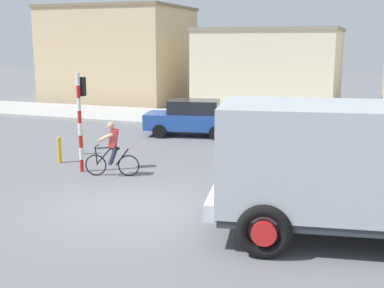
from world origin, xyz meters
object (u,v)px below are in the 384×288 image
Objects in this scene: traffic_light_pole at (80,108)px; pedestrian_near_kerb at (222,124)px; bollard_far at (81,142)px; truck_foreground at (344,164)px; cyclist at (112,149)px; bollard_near at (59,150)px; car_red_near at (191,117)px.

pedestrian_near_kerb is at bearing 61.04° from traffic_light_pole.
pedestrian_near_kerb is at bearing 37.72° from bollard_far.
traffic_light_pole reaches higher than pedestrian_near_kerb.
bollard_far is at bearing 123.36° from traffic_light_pole.
truck_foreground is 3.35× the size of cyclist.
bollard_near is (-9.67, 3.75, -1.22)m from truck_foreground.
pedestrian_near_kerb is at bearing -39.02° from car_red_near.
traffic_light_pole reaches higher than car_red_near.
truck_foreground is at bearing -54.98° from car_red_near.
pedestrian_near_kerb is 1.80× the size of bollard_far.
car_red_near is (-7.09, 10.12, -0.85)m from truck_foreground.
pedestrian_near_kerb is 5.64m from bollard_far.
bollard_far is (0.00, 1.40, 0.00)m from bollard_near.
cyclist is at bearing 158.10° from truck_foreground.
cyclist is at bearing -41.67° from bollard_far.
cyclist is 3.50m from bollard_far.
cyclist is 1.06× the size of pedestrian_near_kerb.
bollard_near is at bearing 153.12° from traffic_light_pole.
traffic_light_pole is 6.46m from pedestrian_near_kerb.
truck_foreground is 8.84m from traffic_light_pole.
cyclist reaches higher than bollard_far.
cyclist is at bearing -9.74° from traffic_light_pole.
truck_foreground reaches higher than bollard_near.
bollard_far is at bearing -142.28° from pedestrian_near_kerb.
truck_foreground is 7.66m from cyclist.
traffic_light_pole reaches higher than bollard_far.
car_red_near is (1.19, 7.07, -1.25)m from traffic_light_pole.
bollard_near is at bearing -90.00° from bollard_far.
truck_foreground is 1.35× the size of car_red_near.
pedestrian_near_kerb is (-5.21, 8.60, -0.82)m from truck_foreground.
truck_foreground is 10.09m from pedestrian_near_kerb.
truck_foreground reaches higher than cyclist.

